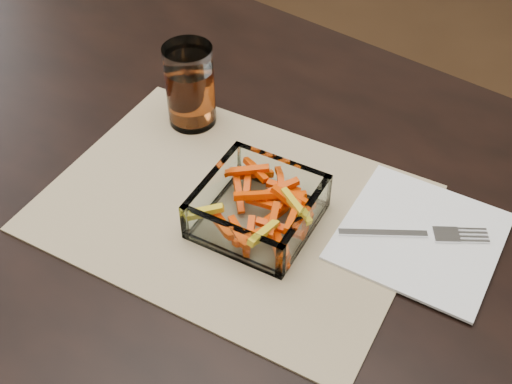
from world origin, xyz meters
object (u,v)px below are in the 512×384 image
at_px(dining_table, 160,221).
at_px(glass_bowl, 258,209).
at_px(tumbler, 190,88).
at_px(fork, 419,234).

xyz_separation_m(dining_table, glass_bowl, (0.16, 0.02, 0.11)).
relative_size(dining_table, glass_bowl, 10.57).
xyz_separation_m(tumbler, fork, (0.36, -0.00, -0.05)).
relative_size(tumbler, fork, 0.78).
distance_m(glass_bowl, tumbler, 0.22).
height_order(dining_table, glass_bowl, glass_bowl).
height_order(glass_bowl, fork, glass_bowl).
xyz_separation_m(glass_bowl, fork, (0.17, 0.10, -0.02)).
distance_m(dining_table, tumbler, 0.19).
relative_size(dining_table, tumbler, 13.51).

